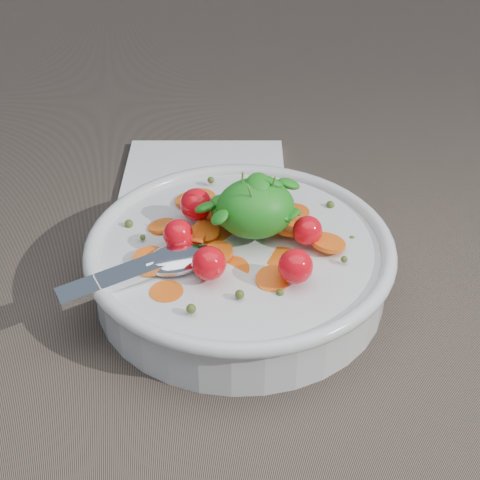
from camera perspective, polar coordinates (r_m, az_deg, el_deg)
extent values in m
plane|color=brown|center=(0.58, 2.04, -4.49)|extent=(6.00, 6.00, 0.00)
cylinder|color=silver|center=(0.58, 0.00, -2.22)|extent=(0.23, 0.23, 0.04)
torus|color=silver|center=(0.56, 0.00, -0.48)|extent=(0.24, 0.24, 0.01)
cylinder|color=silver|center=(0.59, 0.00, -3.69)|extent=(0.11, 0.11, 0.01)
cylinder|color=brown|center=(0.58, 0.00, -2.22)|extent=(0.21, 0.21, 0.03)
cylinder|color=orange|center=(0.59, 0.62, 1.90)|extent=(0.03, 0.03, 0.02)
cylinder|color=orange|center=(0.58, -6.09, 1.08)|extent=(0.03, 0.03, 0.01)
cylinder|color=orange|center=(0.57, -1.65, -0.19)|extent=(0.03, 0.03, 0.01)
cylinder|color=orange|center=(0.53, 2.54, -3.11)|extent=(0.03, 0.03, 0.01)
cylinder|color=orange|center=(0.55, -6.85, -1.61)|extent=(0.04, 0.04, 0.01)
cylinder|color=orange|center=(0.56, -4.07, 0.14)|extent=(0.03, 0.03, 0.01)
cylinder|color=orange|center=(0.55, 3.14, -1.44)|extent=(0.03, 0.03, 0.01)
cylinder|color=orange|center=(0.52, -5.72, -4.09)|extent=(0.03, 0.03, 0.00)
cylinder|color=orange|center=(0.57, 3.67, 1.10)|extent=(0.03, 0.03, 0.01)
cylinder|color=orange|center=(0.59, -1.59, 2.26)|extent=(0.03, 0.03, 0.01)
cylinder|color=orange|center=(0.54, -2.52, -1.56)|extent=(0.04, 0.04, 0.01)
cylinder|color=orange|center=(0.59, -1.90, 1.06)|extent=(0.03, 0.03, 0.01)
cylinder|color=orange|center=(0.61, -3.97, 3.18)|extent=(0.03, 0.03, 0.01)
cylinder|color=orange|center=(0.55, -2.36, -1.92)|extent=(0.04, 0.04, 0.01)
cylinder|color=orange|center=(0.61, 0.32, 2.55)|extent=(0.03, 0.03, 0.01)
cylinder|color=orange|center=(0.59, 2.35, 1.31)|extent=(0.03, 0.03, 0.02)
cylinder|color=orange|center=(0.57, -2.71, 0.63)|extent=(0.03, 0.03, 0.01)
cylinder|color=orange|center=(0.55, -1.77, -1.00)|extent=(0.03, 0.03, 0.01)
cylinder|color=orange|center=(0.62, -2.98, 3.45)|extent=(0.03, 0.03, 0.01)
cylinder|color=orange|center=(0.56, 6.84, -0.21)|extent=(0.03, 0.03, 0.01)
cylinder|color=orange|center=(0.59, 4.21, 2.08)|extent=(0.03, 0.03, 0.00)
cylinder|color=orange|center=(0.54, -0.74, -2.47)|extent=(0.03, 0.03, 0.01)
sphere|color=#44551C|center=(0.59, 4.64, 1.93)|extent=(0.01, 0.01, 0.01)
sphere|color=#44551C|center=(0.57, -7.56, 0.19)|extent=(0.00, 0.00, 0.00)
sphere|color=#44551C|center=(0.56, -3.62, -0.08)|extent=(0.01, 0.01, 0.01)
sphere|color=#44551C|center=(0.61, -1.00, 3.64)|extent=(0.01, 0.01, 0.01)
sphere|color=#44551C|center=(0.58, 2.90, 1.03)|extent=(0.00, 0.00, 0.00)
sphere|color=#44551C|center=(0.59, -8.62, 1.26)|extent=(0.01, 0.01, 0.01)
sphere|color=#44551C|center=(0.58, 8.67, 0.08)|extent=(0.01, 0.01, 0.01)
sphere|color=#44551C|center=(0.54, -6.62, -2.07)|extent=(0.01, 0.01, 0.01)
sphere|color=#44551C|center=(0.63, -2.27, 4.66)|extent=(0.01, 0.01, 0.01)
sphere|color=#44551C|center=(0.61, 7.01, 2.73)|extent=(0.01, 0.01, 0.01)
sphere|color=#44551C|center=(0.51, -0.03, -4.24)|extent=(0.01, 0.01, 0.01)
sphere|color=#44551C|center=(0.53, -3.35, -2.21)|extent=(0.01, 0.01, 0.01)
sphere|color=#44551C|center=(0.50, -3.82, -5.34)|extent=(0.01, 0.01, 0.01)
sphere|color=#44551C|center=(0.58, 1.43, 1.54)|extent=(0.00, 0.00, 0.00)
sphere|color=#44551C|center=(0.58, -1.25, 1.15)|extent=(0.01, 0.01, 0.01)
sphere|color=#44551C|center=(0.58, -2.92, 0.86)|extent=(0.01, 0.01, 0.01)
sphere|color=#44551C|center=(0.52, 3.11, -4.11)|extent=(0.01, 0.01, 0.01)
sphere|color=#44551C|center=(0.54, -3.21, -1.89)|extent=(0.01, 0.01, 0.01)
sphere|color=#44551C|center=(0.58, 3.62, 1.73)|extent=(0.01, 0.01, 0.01)
sphere|color=#44551C|center=(0.55, 8.09, -1.50)|extent=(0.01, 0.01, 0.01)
sphere|color=red|center=(0.56, 5.26, 0.74)|extent=(0.02, 0.02, 0.02)
sphere|color=red|center=(0.59, 2.44, 3.57)|extent=(0.03, 0.03, 0.03)
sphere|color=red|center=(0.58, -3.42, 2.77)|extent=(0.03, 0.03, 0.03)
sphere|color=red|center=(0.55, -4.83, 0.46)|extent=(0.02, 0.02, 0.02)
sphere|color=red|center=(0.52, -2.43, -1.82)|extent=(0.02, 0.02, 0.02)
sphere|color=red|center=(0.52, 4.32, -2.06)|extent=(0.03, 0.03, 0.03)
ellipsoid|color=#258C1F|center=(0.56, 1.20, 2.48)|extent=(0.06, 0.05, 0.04)
ellipsoid|color=#258C1F|center=(0.57, -0.54, 2.34)|extent=(0.03, 0.03, 0.03)
ellipsoid|color=#258C1F|center=(0.56, 2.14, 4.21)|extent=(0.03, 0.03, 0.02)
ellipsoid|color=#258C1F|center=(0.56, -2.71, 2.56)|extent=(0.02, 0.02, 0.02)
ellipsoid|color=#258C1F|center=(0.55, 3.35, 2.05)|extent=(0.02, 0.02, 0.02)
ellipsoid|color=#258C1F|center=(0.54, 0.53, 3.22)|extent=(0.02, 0.02, 0.02)
ellipsoid|color=#258C1F|center=(0.55, 0.94, 2.67)|extent=(0.02, 0.02, 0.01)
ellipsoid|color=#258C1F|center=(0.55, 0.06, 3.37)|extent=(0.02, 0.02, 0.01)
ellipsoid|color=#258C1F|center=(0.56, 1.77, 3.41)|extent=(0.03, 0.03, 0.02)
ellipsoid|color=#258C1F|center=(0.57, 0.74, 3.18)|extent=(0.03, 0.03, 0.01)
ellipsoid|color=#258C1F|center=(0.55, 1.27, 4.19)|extent=(0.02, 0.02, 0.02)
ellipsoid|color=#258C1F|center=(0.55, 1.40, 4.43)|extent=(0.02, 0.02, 0.02)
ellipsoid|color=#258C1F|center=(0.57, 0.47, 3.23)|extent=(0.02, 0.02, 0.01)
ellipsoid|color=#258C1F|center=(0.55, 3.93, 1.95)|extent=(0.02, 0.02, 0.01)
ellipsoid|color=#258C1F|center=(0.55, 0.19, 3.41)|extent=(0.02, 0.02, 0.01)
ellipsoid|color=#258C1F|center=(0.55, 2.02, 3.06)|extent=(0.03, 0.03, 0.01)
ellipsoid|color=#258C1F|center=(0.57, 2.27, 3.15)|extent=(0.03, 0.03, 0.02)
ellipsoid|color=#258C1F|center=(0.55, 1.78, 4.13)|extent=(0.02, 0.02, 0.02)
ellipsoid|color=#258C1F|center=(0.58, 3.82, 4.38)|extent=(0.02, 0.02, 0.01)
ellipsoid|color=#258C1F|center=(0.55, 0.85, 3.82)|extent=(0.03, 0.03, 0.02)
ellipsoid|color=#258C1F|center=(0.54, 1.82, 3.37)|extent=(0.02, 0.02, 0.01)
ellipsoid|color=#258C1F|center=(0.55, 2.44, 3.30)|extent=(0.02, 0.02, 0.02)
ellipsoid|color=#258C1F|center=(0.55, 1.20, 2.73)|extent=(0.03, 0.03, 0.02)
ellipsoid|color=#258C1F|center=(0.56, -1.17, 2.99)|extent=(0.03, 0.03, 0.01)
ellipsoid|color=#258C1F|center=(0.55, 2.35, 4.37)|extent=(0.03, 0.03, 0.02)
ellipsoid|color=#258C1F|center=(0.53, -1.59, 1.77)|extent=(0.02, 0.02, 0.01)
cylinder|color=#4C8C33|center=(0.54, 1.18, 2.70)|extent=(0.01, 0.00, 0.04)
cylinder|color=#4C8C33|center=(0.55, 0.13, 3.58)|extent=(0.00, 0.00, 0.04)
cylinder|color=#4C8C33|center=(0.55, 2.32, 3.44)|extent=(0.01, 0.01, 0.04)
ellipsoid|color=silver|center=(0.54, -4.77, -1.44)|extent=(0.06, 0.05, 0.02)
cube|color=silver|center=(0.53, -8.85, -2.68)|extent=(0.10, 0.05, 0.01)
cylinder|color=silver|center=(0.54, -6.39, -1.84)|extent=(0.02, 0.01, 0.01)
cube|color=white|center=(0.73, -2.78, 4.94)|extent=(0.18, 0.16, 0.01)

